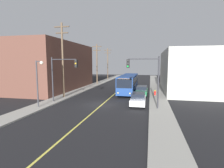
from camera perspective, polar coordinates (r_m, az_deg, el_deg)
The scene contains 16 objects.
ground_plane at distance 23.10m, azimuth -3.22°, elevation -6.66°, with size 120.00×120.00×0.00m, color black.
sidewalk_left at distance 34.73m, azimuth -10.36°, elevation -2.11°, with size 2.50×90.00×0.15m, color gray.
sidewalk_right at distance 32.11m, azimuth 14.31°, elevation -2.93°, with size 2.50×90.00×0.15m, color gray.
lane_stripe_center at distance 37.53m, azimuth 2.91°, elevation -1.46°, with size 0.16×60.00×0.01m, color #D8CC4C.
building_left_brick at distance 38.29m, azimuth -18.46°, elevation 5.39°, with size 10.00×20.29×9.36m.
building_right_warehouse at distance 37.64m, azimuth 25.33°, elevation 3.83°, with size 12.00×19.92×7.73m.
city_bus at distance 32.15m, azimuth 5.37°, elevation 0.40°, with size 2.66×12.18×3.20m.
parked_car_white at distance 22.69m, azimuth 8.48°, elevation -4.79°, with size 1.85×4.42×1.62m.
parked_car_green at distance 29.56m, azimuth 9.60°, elevation -2.13°, with size 1.90×4.44×1.62m.
utility_pole_near at distance 28.12m, azimuth -15.66°, elevation 8.37°, with size 2.40×0.28×11.20m.
utility_pole_mid at distance 44.48m, azimuth -4.89°, elevation 7.02°, with size 2.40×0.28×9.88m.
utility_pole_far at distance 56.97m, azimuth -1.41°, elevation 7.00°, with size 2.40×0.28×9.93m.
traffic_signal_left_corner at distance 24.45m, azimuth -15.67°, elevation 4.04°, with size 3.75×0.48×6.00m.
traffic_signal_right_corner at distance 20.68m, azimuth 10.57°, elevation 3.72°, with size 3.75×0.48×6.00m.
street_lamp_left at distance 22.50m, azimuth -22.63°, elevation 2.12°, with size 0.98×0.40×5.50m.
fire_hydrant at distance 29.77m, azimuth 13.71°, elevation -2.67°, with size 0.44×0.26×0.84m.
Camera 1 is at (6.04, -21.65, 5.35)m, focal length 28.30 mm.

